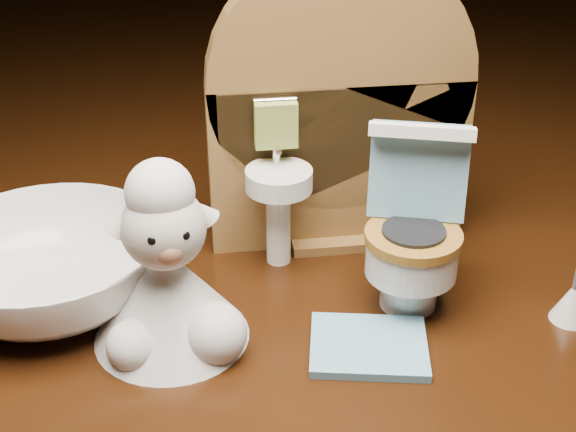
% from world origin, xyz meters
% --- Properties ---
extents(backdrop_panel, '(0.13, 0.05, 0.15)m').
position_xyz_m(backdrop_panel, '(-0.00, 0.06, 0.07)').
color(backdrop_panel, brown).
rests_on(backdrop_panel, ground).
extents(toy_toilet, '(0.05, 0.06, 0.09)m').
position_xyz_m(toy_toilet, '(0.02, 0.01, 0.03)').
color(toy_toilet, white).
rests_on(toy_toilet, ground).
extents(bath_mat, '(0.06, 0.05, 0.00)m').
position_xyz_m(bath_mat, '(-0.00, -0.03, 0.00)').
color(bath_mat, '#6DA5C2').
rests_on(bath_mat, ground).
extents(toilet_brush, '(0.02, 0.02, 0.04)m').
position_xyz_m(toilet_brush, '(0.09, -0.02, 0.01)').
color(toilet_brush, white).
rests_on(toilet_brush, ground).
extents(plush_lamb, '(0.07, 0.07, 0.09)m').
position_xyz_m(plush_lamb, '(-0.09, -0.01, 0.03)').
color(plush_lamb, silver).
rests_on(plush_lamb, ground).
extents(ceramic_bowl, '(0.13, 0.13, 0.03)m').
position_xyz_m(ceramic_bowl, '(-0.14, 0.03, 0.02)').
color(ceramic_bowl, white).
rests_on(ceramic_bowl, ground).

